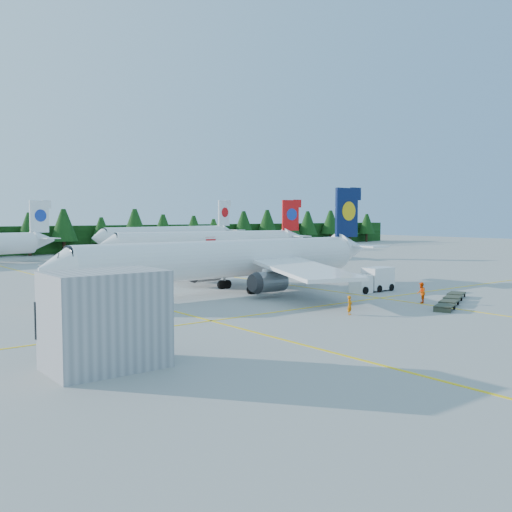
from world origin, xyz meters
TOP-DOWN VIEW (x-y plane):
  - ground at (0.00, 0.00)m, footprint 320.00×320.00m
  - taxi_stripe_a at (-14.00, 20.00)m, footprint 0.25×120.00m
  - taxi_stripe_b at (6.00, 20.00)m, footprint 0.25×120.00m
  - taxi_stripe_cross at (0.00, -6.00)m, footprint 80.00×0.25m
  - treeline_hedge at (0.00, 82.00)m, footprint 220.00×4.00m
  - terminal_building at (-26.00, -14.00)m, footprint 6.00×4.00m
  - airliner_navy at (-4.08, 6.78)m, footprint 39.86×32.83m
  - airliner_red at (17.60, 44.04)m, footprint 38.35×31.30m
  - airliner_far_right at (24.95, 71.73)m, footprint 40.83×12.74m
  - airstairs at (-20.63, 5.77)m, footprint 4.45×6.04m
  - service_truck at (9.20, -2.22)m, footprint 5.27×2.00m
  - dolly_train at (8.29, -12.43)m, footprint 10.44×6.05m
  - uld_pair at (-17.37, 8.05)m, footprint 4.74×3.18m
  - crew_a at (-3.55, -10.76)m, footprint 0.68×0.58m
  - crew_b at (6.37, -10.53)m, footprint 1.20×1.14m
  - crew_c at (-0.45, 5.37)m, footprint 0.52×0.76m

SIDE VIEW (x-z plane):
  - ground at x=0.00m, z-range 0.00..0.00m
  - taxi_stripe_a at x=-14.00m, z-range 0.00..0.01m
  - taxi_stripe_b at x=6.00m, z-range 0.00..0.01m
  - taxi_stripe_cross at x=0.00m, z-range 0.00..0.01m
  - dolly_train at x=8.29m, z-range 0.36..0.50m
  - crew_a at x=-3.55m, z-range 0.00..1.58m
  - airstairs at x=-20.63m, z-range -1.07..2.72m
  - crew_c at x=-0.45m, z-range 0.00..1.82m
  - crew_b at x=6.37m, z-range 0.00..1.95m
  - uld_pair at x=-17.37m, z-range 0.27..1.83m
  - service_truck at x=9.20m, z-range -0.01..2.53m
  - terminal_building at x=-26.00m, z-range 0.00..5.20m
  - treeline_hedge at x=0.00m, z-range 0.00..6.00m
  - airliner_red at x=17.60m, z-range -2.24..8.99m
  - airliner_navy at x=-4.08m, z-range -2.31..9.29m
  - airliner_far_right at x=24.95m, z-range -2.25..9.81m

